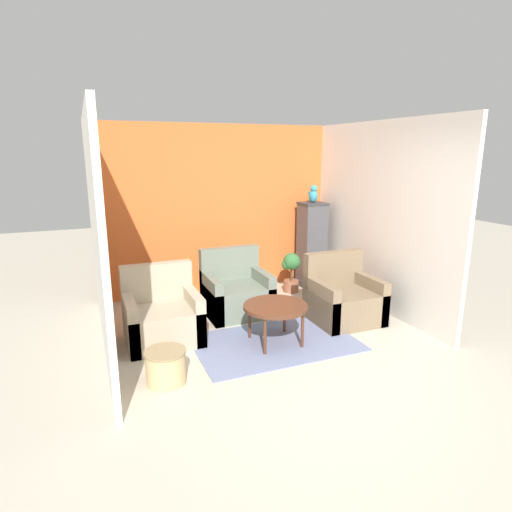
{
  "coord_description": "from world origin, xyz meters",
  "views": [
    {
      "loc": [
        -1.98,
        -3.3,
        2.2
      ],
      "look_at": [
        0.0,
        1.55,
        0.91
      ],
      "focal_mm": 30.0,
      "sensor_mm": 36.0,
      "label": 1
    }
  ],
  "objects_px": {
    "potted_plant": "(291,269)",
    "wicker_basket": "(166,366)",
    "armchair_left": "(162,318)",
    "armchair_middle": "(236,293)",
    "coffee_table": "(276,308)",
    "parrot": "(313,194)",
    "armchair_right": "(343,300)",
    "birdcage": "(312,245)"
  },
  "relations": [
    {
      "from": "potted_plant",
      "to": "wicker_basket",
      "type": "height_order",
      "value": "potted_plant"
    },
    {
      "from": "coffee_table",
      "to": "potted_plant",
      "type": "bearing_deg",
      "value": 57.77
    },
    {
      "from": "wicker_basket",
      "to": "potted_plant",
      "type": "bearing_deg",
      "value": 40.48
    },
    {
      "from": "coffee_table",
      "to": "parrot",
      "type": "distance_m",
      "value": 2.62
    },
    {
      "from": "armchair_middle",
      "to": "parrot",
      "type": "height_order",
      "value": "parrot"
    },
    {
      "from": "parrot",
      "to": "potted_plant",
      "type": "bearing_deg",
      "value": -155.71
    },
    {
      "from": "armchair_right",
      "to": "parrot",
      "type": "xyz_separation_m",
      "value": [
        0.38,
        1.55,
        1.23
      ]
    },
    {
      "from": "wicker_basket",
      "to": "parrot",
      "type": "bearing_deg",
      "value": 38.18
    },
    {
      "from": "armchair_right",
      "to": "armchair_middle",
      "type": "height_order",
      "value": "same"
    },
    {
      "from": "coffee_table",
      "to": "parrot",
      "type": "relative_size",
      "value": 2.59
    },
    {
      "from": "potted_plant",
      "to": "armchair_right",
      "type": "bearing_deg",
      "value": -86.04
    },
    {
      "from": "potted_plant",
      "to": "armchair_middle",
      "type": "bearing_deg",
      "value": -154.01
    },
    {
      "from": "potted_plant",
      "to": "armchair_left",
      "type": "bearing_deg",
      "value": -154.73
    },
    {
      "from": "armchair_right",
      "to": "wicker_basket",
      "type": "distance_m",
      "value": 2.58
    },
    {
      "from": "coffee_table",
      "to": "parrot",
      "type": "xyz_separation_m",
      "value": [
        1.51,
        1.85,
        1.09
      ]
    },
    {
      "from": "armchair_middle",
      "to": "parrot",
      "type": "relative_size",
      "value": 3.06
    },
    {
      "from": "armchair_left",
      "to": "armchair_middle",
      "type": "distance_m",
      "value": 1.22
    },
    {
      "from": "coffee_table",
      "to": "wicker_basket",
      "type": "relative_size",
      "value": 1.86
    },
    {
      "from": "armchair_middle",
      "to": "parrot",
      "type": "xyz_separation_m",
      "value": [
        1.61,
        0.77,
        1.23
      ]
    },
    {
      "from": "armchair_middle",
      "to": "potted_plant",
      "type": "height_order",
      "value": "armchair_middle"
    },
    {
      "from": "coffee_table",
      "to": "birdcage",
      "type": "height_order",
      "value": "birdcage"
    },
    {
      "from": "armchair_left",
      "to": "wicker_basket",
      "type": "bearing_deg",
      "value": -98.56
    },
    {
      "from": "armchair_left",
      "to": "potted_plant",
      "type": "bearing_deg",
      "value": 25.27
    },
    {
      "from": "armchair_right",
      "to": "wicker_basket",
      "type": "xyz_separation_m",
      "value": [
        -2.48,
        -0.7,
        -0.11
      ]
    },
    {
      "from": "armchair_middle",
      "to": "wicker_basket",
      "type": "xyz_separation_m",
      "value": [
        -1.26,
        -1.49,
        -0.11
      ]
    },
    {
      "from": "armchair_left",
      "to": "armchair_right",
      "type": "distance_m",
      "value": 2.35
    },
    {
      "from": "coffee_table",
      "to": "birdcage",
      "type": "xyz_separation_m",
      "value": [
        1.51,
        1.85,
        0.25
      ]
    },
    {
      "from": "coffee_table",
      "to": "birdcage",
      "type": "relative_size",
      "value": 0.54
    },
    {
      "from": "armchair_middle",
      "to": "wicker_basket",
      "type": "bearing_deg",
      "value": -130.21
    },
    {
      "from": "parrot",
      "to": "armchair_left",
      "type": "bearing_deg",
      "value": -154.9
    },
    {
      "from": "birdcage",
      "to": "potted_plant",
      "type": "bearing_deg",
      "value": -155.96
    },
    {
      "from": "armchair_right",
      "to": "coffee_table",
      "type": "bearing_deg",
      "value": -165.24
    },
    {
      "from": "potted_plant",
      "to": "wicker_basket",
      "type": "relative_size",
      "value": 1.57
    },
    {
      "from": "potted_plant",
      "to": "wicker_basket",
      "type": "bearing_deg",
      "value": -139.52
    },
    {
      "from": "armchair_right",
      "to": "parrot",
      "type": "height_order",
      "value": "parrot"
    },
    {
      "from": "armchair_middle",
      "to": "potted_plant",
      "type": "bearing_deg",
      "value": 25.99
    },
    {
      "from": "armchair_right",
      "to": "birdcage",
      "type": "distance_m",
      "value": 1.65
    },
    {
      "from": "armchair_left",
      "to": "parrot",
      "type": "bearing_deg",
      "value": 25.1
    },
    {
      "from": "coffee_table",
      "to": "armchair_right",
      "type": "relative_size",
      "value": 0.85
    },
    {
      "from": "birdcage",
      "to": "armchair_middle",
      "type": "bearing_deg",
      "value": -154.58
    },
    {
      "from": "coffee_table",
      "to": "birdcage",
      "type": "bearing_deg",
      "value": 50.79
    },
    {
      "from": "parrot",
      "to": "wicker_basket",
      "type": "height_order",
      "value": "parrot"
    }
  ]
}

